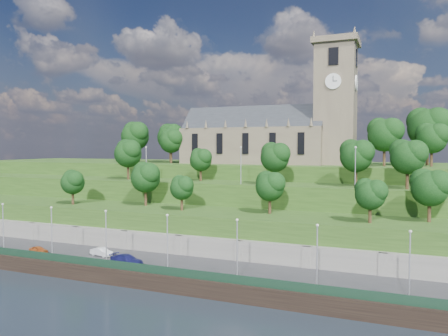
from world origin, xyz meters
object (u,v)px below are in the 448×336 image
at_px(church, 275,130).
at_px(car_right, 127,260).
at_px(car_left, 39,250).
at_px(car_middle, 102,252).

height_order(church, car_right, church).
relative_size(car_left, car_middle, 0.86).
xyz_separation_m(church, car_middle, (-16.30, -40.04, -19.89)).
height_order(church, car_middle, church).
relative_size(church, car_left, 11.70).
relative_size(church, car_middle, 10.08).
relative_size(church, car_right, 7.48).
bearing_deg(car_left, church, -25.86).
xyz_separation_m(car_left, car_middle, (10.22, 2.40, 0.07)).
distance_m(church, car_middle, 47.59).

